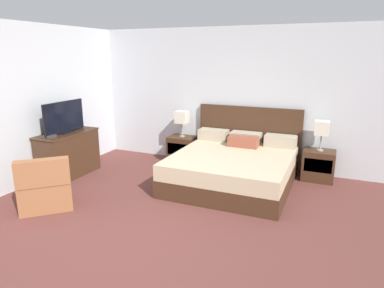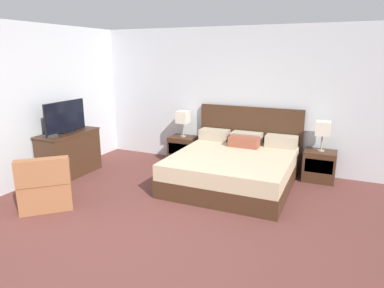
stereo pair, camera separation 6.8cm
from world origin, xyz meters
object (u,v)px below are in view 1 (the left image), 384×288
object	(u,v)px
bed	(234,166)
nightstand_right	(318,165)
tv	(64,118)
armchair_by_window	(46,187)
book_red_cover	(49,136)
nightstand_left	(182,149)
table_lamp_right	(322,129)
table_lamp_left	(182,118)
dresser	(68,153)

from	to	relation	value
bed	nightstand_right	bearing A→B (deg)	29.46
tv	armchair_by_window	xyz separation A→B (m)	(0.63, -1.13, -0.76)
book_red_cover	nightstand_left	bearing A→B (deg)	50.92
nightstand_left	tv	bearing A→B (deg)	-135.24
table_lamp_right	book_red_cover	distance (m)	4.50
table_lamp_left	book_red_cover	bearing A→B (deg)	-129.06
table_lamp_left	armchair_by_window	xyz separation A→B (m)	(-0.89, -2.64, -0.62)
bed	table_lamp_left	size ratio (longest dim) A/B	4.02
bed	dresser	bearing A→B (deg)	-164.76
bed	nightstand_right	world-z (taller)	bed
bed	tv	xyz separation A→B (m)	(-2.81, -0.79, 0.75)
dresser	armchair_by_window	size ratio (longest dim) A/B	1.15
dresser	armchair_by_window	distance (m)	1.32
nightstand_left	bed	bearing A→B (deg)	-29.45
table_lamp_right	armchair_by_window	bearing A→B (deg)	-142.64
book_red_cover	table_lamp_left	bearing A→B (deg)	50.94
dresser	book_red_cover	distance (m)	0.55
book_red_cover	armchair_by_window	world-z (taller)	book_red_cover
bed	dresser	size ratio (longest dim) A/B	1.83
nightstand_right	book_red_cover	distance (m)	4.53
book_red_cover	tv	bearing A→B (deg)	89.72
dresser	book_red_cover	bearing A→B (deg)	-89.89
tv	nightstand_left	bearing A→B (deg)	44.76
table_lamp_right	dresser	world-z (taller)	table_lamp_right
bed	tv	world-z (taller)	tv
nightstand_right	book_red_cover	size ratio (longest dim) A/B	2.81
table_lamp_left	armchair_by_window	distance (m)	2.86
table_lamp_right	book_red_cover	size ratio (longest dim) A/B	2.73
table_lamp_right	armchair_by_window	size ratio (longest dim) A/B	0.52
table_lamp_right	tv	bearing A→B (deg)	-159.71
nightstand_left	book_red_cover	bearing A→B (deg)	-129.08
nightstand_left	nightstand_right	world-z (taller)	same
tv	book_red_cover	distance (m)	0.44
bed	table_lamp_right	size ratio (longest dim) A/B	4.02
bed	table_lamp_right	distance (m)	1.59
table_lamp_right	nightstand_left	bearing A→B (deg)	-179.97
table_lamp_left	tv	world-z (taller)	tv
bed	book_red_cover	distance (m)	3.08
nightstand_left	armchair_by_window	distance (m)	2.79
dresser	tv	distance (m)	0.64
table_lamp_left	dresser	distance (m)	2.19
table_lamp_left	table_lamp_right	xyz separation A→B (m)	(2.56, 0.00, 0.00)
nightstand_right	bed	bearing A→B (deg)	-150.54
table_lamp_left	table_lamp_right	world-z (taller)	same
bed	table_lamp_right	xyz separation A→B (m)	(1.28, 0.73, 0.61)
bed	armchair_by_window	distance (m)	2.90
nightstand_left	book_red_cover	size ratio (longest dim) A/B	2.81
tv	dresser	bearing A→B (deg)	97.13
dresser	tv	xyz separation A→B (m)	(0.00, -0.02, 0.64)
nightstand_right	tv	size ratio (longest dim) A/B	0.58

